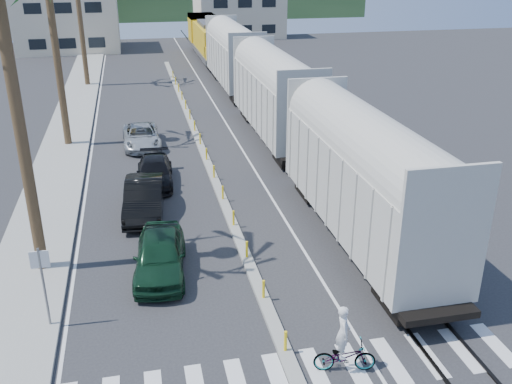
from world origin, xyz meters
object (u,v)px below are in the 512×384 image
(street_sign, at_px, (42,277))
(car_second, at_px, (144,198))
(cyclist, at_px, (344,351))
(car_lead, at_px, (160,255))

(street_sign, xyz_separation_m, car_second, (3.44, 8.42, -1.15))
(street_sign, height_order, cyclist, street_sign)
(street_sign, height_order, car_lead, street_sign)
(car_lead, distance_m, cyclist, 8.42)
(street_sign, bearing_deg, cyclist, -24.81)
(street_sign, height_order, car_second, street_sign)
(street_sign, xyz_separation_m, car_lead, (3.83, 2.73, -1.16))
(car_lead, relative_size, car_second, 0.96)
(cyclist, bearing_deg, car_second, 34.66)
(car_second, bearing_deg, car_lead, -81.07)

